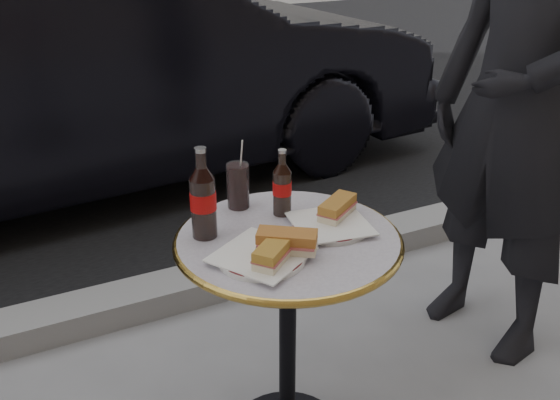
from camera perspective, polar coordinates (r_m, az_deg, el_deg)
name	(u,v)px	position (r m, az deg, el deg)	size (l,w,h in m)	color
asphalt_road	(53,84)	(6.54, -20.03, 9.97)	(40.00, 8.00, 0.00)	black
curb	(193,287)	(2.76, -7.98, -7.85)	(40.00, 0.20, 0.12)	gray
bistro_table	(288,346)	(1.89, 0.69, -13.16)	(0.62, 0.62, 0.73)	#BAB2C4
plate_left	(261,257)	(1.58, -1.71, -5.25)	(0.22, 0.22, 0.01)	white
plate_right	(330,226)	(1.73, 4.60, -2.37)	(0.22, 0.22, 0.01)	silver
sandwich_left_a	(274,253)	(1.54, -0.53, -4.87)	(0.14, 0.06, 0.05)	#AE7B2C
sandwich_left_b	(287,242)	(1.58, 0.64, -3.90)	(0.15, 0.07, 0.05)	#AB662B
sandwich_right	(337,209)	(1.77, 5.26, -0.80)	(0.14, 0.06, 0.05)	#AB6F2B
cola_bottle_left	(203,193)	(1.65, -7.08, 0.65)	(0.07, 0.07, 0.25)	black
cola_bottle_right	(282,182)	(1.77, 0.20, 1.63)	(0.06, 0.06, 0.20)	black
cola_glass	(238,186)	(1.83, -3.86, 1.32)	(0.07, 0.07, 0.14)	black
parked_car	(96,70)	(3.86, -16.45, 11.37)	(4.19, 1.45, 1.38)	black
pedestrian	(520,107)	(2.29, 21.13, 7.96)	(0.68, 0.44, 1.86)	black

